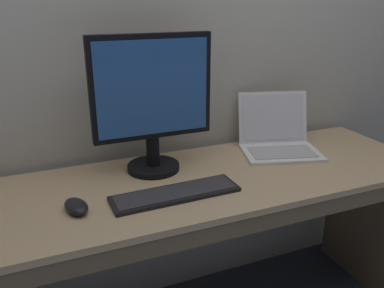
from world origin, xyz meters
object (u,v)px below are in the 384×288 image
wired_keyboard (176,194)px  computer_mouse (76,206)px  external_monitor (152,100)px  laptop_white (278,140)px

wired_keyboard → computer_mouse: 0.33m
wired_keyboard → external_monitor: bearing=91.1°
laptop_white → wired_keyboard: 0.61m
external_monitor → wired_keyboard: bearing=-88.9°
external_monitor → laptop_white: bearing=0.6°
laptop_white → wired_keyboard: size_ratio=0.87×
wired_keyboard → computer_mouse: size_ratio=3.92×
laptop_white → wired_keyboard: (-0.57, -0.23, -0.04)m
external_monitor → computer_mouse: external_monitor is taller
external_monitor → wired_keyboard: size_ratio=1.16×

